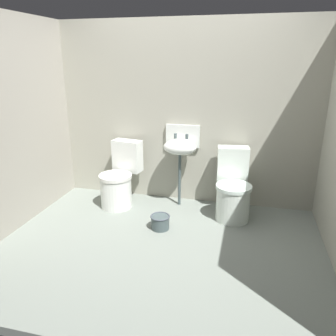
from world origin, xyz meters
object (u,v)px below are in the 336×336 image
Objects in this scene: toilet_left at (120,180)px; sink at (180,146)px; toilet_right at (233,190)px; bucket at (160,222)px.

sink is (0.73, 0.19, 0.43)m from toilet_left.
sink reaches higher than toilet_right.
toilet_left is at bearing -8.27° from toilet_right.
toilet_left is 0.87m from sink.
toilet_left reaches higher than bucket.
sink reaches higher than toilet_left.
sink is (-0.66, 0.19, 0.43)m from toilet_right.
toilet_right is at bearing -15.90° from sink.
toilet_right is 0.81m from sink.
sink is 0.96m from bucket.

